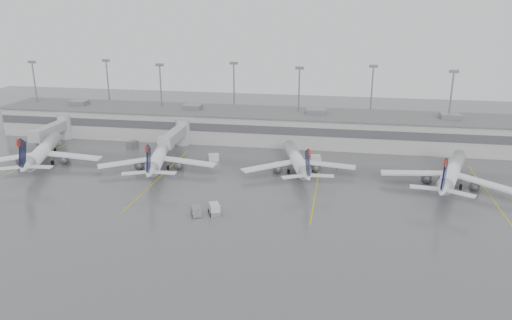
% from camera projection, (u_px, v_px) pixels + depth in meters
% --- Properties ---
extents(ground, '(260.00, 260.00, 0.00)m').
position_uv_depth(ground, '(208.00, 227.00, 87.01)').
color(ground, '#4C4C4F').
rests_on(ground, ground).
extents(terminal, '(152.00, 17.00, 9.45)m').
position_uv_depth(terminal, '(262.00, 126.00, 140.09)').
color(terminal, '#A2A29E').
rests_on(terminal, ground).
extents(light_masts, '(142.40, 8.00, 20.60)m').
position_uv_depth(light_masts, '(265.00, 94.00, 143.09)').
color(light_masts, gray).
rests_on(light_masts, ground).
extents(jet_bridge_left, '(4.00, 17.20, 7.00)m').
position_uv_depth(jet_bridge_left, '(57.00, 129.00, 137.84)').
color(jet_bridge_left, '#989A9D').
rests_on(jet_bridge_left, ground).
extents(jet_bridge_right, '(4.00, 17.20, 7.00)m').
position_uv_depth(jet_bridge_right, '(178.00, 134.00, 132.07)').
color(jet_bridge_right, '#989A9D').
rests_on(jet_bridge_right, ground).
extents(stand_markings, '(105.25, 40.00, 0.01)m').
position_uv_depth(stand_markings, '(237.00, 181.00, 109.51)').
color(stand_markings, '#C3AA0B').
rests_on(stand_markings, ground).
extents(jet_far_left, '(27.55, 31.37, 10.47)m').
position_uv_depth(jet_far_left, '(42.00, 152.00, 119.13)').
color(jet_far_left, white).
rests_on(jet_far_left, ground).
extents(jet_mid_left, '(26.79, 30.34, 9.93)m').
position_uv_depth(jet_mid_left, '(159.00, 157.00, 115.93)').
color(jet_mid_left, white).
rests_on(jet_mid_left, ground).
extents(jet_mid_right, '(25.38, 28.83, 9.54)m').
position_uv_depth(jet_mid_right, '(297.00, 160.00, 113.85)').
color(jet_mid_right, white).
rests_on(jet_mid_right, ground).
extents(jet_far_right, '(27.32, 31.11, 10.39)m').
position_uv_depth(jet_far_right, '(451.00, 172.00, 104.97)').
color(jet_far_right, white).
rests_on(jet_far_right, ground).
extents(baggage_tug, '(3.05, 3.65, 2.02)m').
position_uv_depth(baggage_tug, '(215.00, 210.00, 92.22)').
color(baggage_tug, silver).
rests_on(baggage_tug, ground).
extents(baggage_cart, '(2.58, 3.16, 1.77)m').
position_uv_depth(baggage_cart, '(196.00, 211.00, 91.58)').
color(baggage_cart, slate).
rests_on(baggage_cart, ground).
extents(gse_uld_a, '(2.41, 1.89, 1.50)m').
position_uv_depth(gse_uld_a, '(56.00, 141.00, 137.20)').
color(gse_uld_a, silver).
rests_on(gse_uld_a, ground).
extents(gse_uld_b, '(2.89, 2.40, 1.75)m').
position_uv_depth(gse_uld_b, '(214.00, 157.00, 122.73)').
color(gse_uld_b, silver).
rests_on(gse_uld_b, ground).
extents(gse_uld_c, '(2.71, 2.09, 1.72)m').
position_uv_depth(gse_uld_c, '(315.00, 159.00, 121.84)').
color(gse_uld_c, silver).
rests_on(gse_uld_c, ground).
extents(gse_loader, '(2.76, 3.41, 1.84)m').
position_uv_depth(gse_loader, '(133.00, 145.00, 133.43)').
color(gse_loader, slate).
rests_on(gse_loader, ground).
extents(cone_a, '(0.39, 0.39, 0.63)m').
position_uv_depth(cone_a, '(74.00, 148.00, 132.81)').
color(cone_a, '#E35B04').
rests_on(cone_a, ground).
extents(cone_b, '(0.46, 0.46, 0.73)m').
position_uv_depth(cone_b, '(174.00, 156.00, 125.21)').
color(cone_b, '#E35B04').
rests_on(cone_b, ground).
extents(cone_c, '(0.47, 0.47, 0.75)m').
position_uv_depth(cone_c, '(337.00, 168.00, 116.54)').
color(cone_c, '#E35B04').
rests_on(cone_c, ground).
extents(cone_d, '(0.42, 0.42, 0.67)m').
position_uv_depth(cone_d, '(439.00, 171.00, 114.89)').
color(cone_d, '#E35B04').
rests_on(cone_d, ground).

